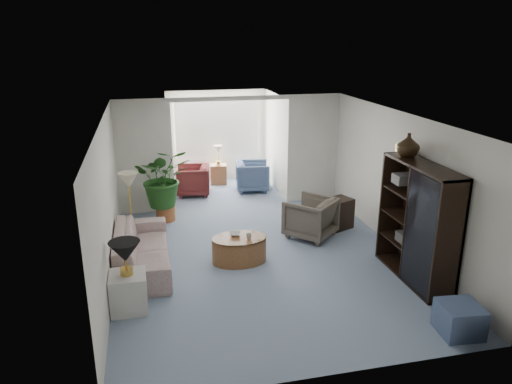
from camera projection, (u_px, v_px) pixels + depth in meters
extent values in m
plane|color=#879AB2|center=(264.00, 263.00, 8.41)|extent=(6.00, 6.00, 0.00)
plane|color=#879AB2|center=(225.00, 192.00, 12.21)|extent=(2.60, 2.60, 0.00)
cube|color=white|center=(144.00, 158.00, 10.40)|extent=(1.20, 0.12, 2.50)
cube|color=white|center=(313.00, 149.00, 11.21)|extent=(1.20, 0.12, 2.50)
cube|color=white|center=(231.00, 99.00, 10.43)|extent=(2.60, 0.12, 0.10)
cube|color=white|center=(217.00, 129.00, 12.77)|extent=(2.20, 0.02, 1.50)
cube|color=white|center=(217.00, 129.00, 12.75)|extent=(2.20, 0.02, 1.50)
cube|color=#C2B79B|center=(405.00, 161.00, 8.32)|extent=(0.04, 0.50, 0.40)
imported|color=beige|center=(142.00, 249.00, 8.18)|extent=(0.89, 2.25, 0.66)
cube|color=silver|center=(129.00, 292.00, 6.91)|extent=(0.51, 0.51, 0.56)
cone|color=black|center=(125.00, 252.00, 6.71)|extent=(0.44, 0.44, 0.30)
cone|color=beige|center=(128.00, 180.00, 8.80)|extent=(0.36, 0.36, 0.28)
cylinder|color=olive|center=(239.00, 249.00, 8.40)|extent=(1.20, 1.20, 0.45)
imported|color=silver|center=(235.00, 234.00, 8.40)|extent=(0.25, 0.25, 0.05)
imported|color=beige|center=(249.00, 236.00, 8.25)|extent=(0.13, 0.13, 0.10)
imported|color=#5B5448|center=(310.00, 218.00, 9.39)|extent=(1.20, 1.20, 0.78)
cube|color=black|center=(338.00, 213.00, 9.85)|extent=(0.64, 0.58, 0.62)
cube|color=black|center=(418.00, 223.00, 7.63)|extent=(0.46, 1.71, 1.90)
imported|color=black|center=(408.00, 145.00, 7.74)|extent=(0.36, 0.36, 0.38)
cube|color=#4B5982|center=(459.00, 319.00, 6.38)|extent=(0.57, 0.57, 0.41)
cylinder|color=#AC5D32|center=(166.00, 213.00, 10.29)|extent=(0.40, 0.40, 0.32)
imported|color=#22531C|center=(163.00, 177.00, 10.05)|extent=(1.13, 0.98, 1.25)
imported|color=#4B5982|center=(253.00, 176.00, 12.21)|extent=(0.92, 0.90, 0.74)
imported|color=maroon|center=(193.00, 180.00, 11.89)|extent=(0.90, 0.88, 0.72)
cube|color=olive|center=(219.00, 174.00, 12.78)|extent=(0.46, 0.38, 0.51)
cube|color=#585653|center=(404.00, 179.00, 7.86)|extent=(0.30, 0.26, 0.16)
cube|color=#3A3734|center=(407.00, 237.00, 7.87)|extent=(0.30, 0.26, 0.16)
cube|color=#332C28|center=(436.00, 196.00, 7.01)|extent=(0.30, 0.26, 0.16)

